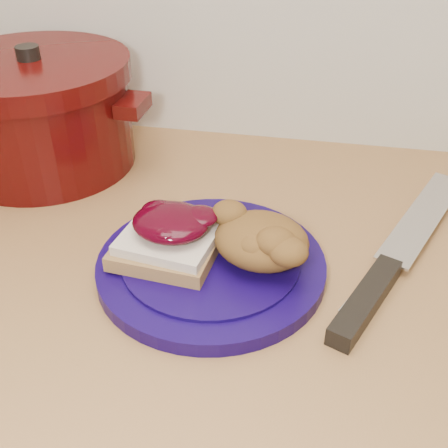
% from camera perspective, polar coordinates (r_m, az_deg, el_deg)
% --- Properties ---
extents(plate, '(0.29, 0.29, 0.02)m').
position_cam_1_polar(plate, '(0.60, -1.31, -4.26)').
color(plate, '#10043E').
rests_on(plate, wood_countertop).
extents(sandwich, '(0.11, 0.10, 0.05)m').
position_cam_1_polar(sandwich, '(0.59, -5.64, -1.24)').
color(sandwich, olive).
rests_on(sandwich, plate).
extents(stuffing_mound, '(0.11, 0.10, 0.05)m').
position_cam_1_polar(stuffing_mound, '(0.57, 3.82, -1.68)').
color(stuffing_mound, brown).
rests_on(stuffing_mound, plate).
extents(chef_knife, '(0.17, 0.34, 0.02)m').
position_cam_1_polar(chef_knife, '(0.61, 15.92, -4.94)').
color(chef_knife, black).
rests_on(chef_knife, wood_countertop).
extents(butter_knife, '(0.08, 0.15, 0.00)m').
position_cam_1_polar(butter_knife, '(0.62, 15.31, -4.74)').
color(butter_knife, silver).
rests_on(butter_knife, wood_countertop).
extents(dutch_oven, '(0.31, 0.27, 0.17)m').
position_cam_1_polar(dutch_oven, '(0.82, -18.22, 10.74)').
color(dutch_oven, '#390605').
rests_on(dutch_oven, wood_countertop).
extents(pepper_grinder, '(0.07, 0.07, 0.14)m').
position_cam_1_polar(pepper_grinder, '(0.83, -19.23, 10.53)').
color(pepper_grinder, black).
rests_on(pepper_grinder, wood_countertop).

